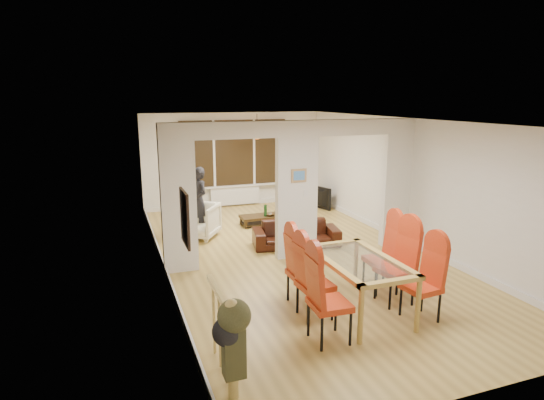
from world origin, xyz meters
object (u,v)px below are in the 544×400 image
sofa (296,234)px  dining_chair_lc (305,268)px  bowl (270,215)px  dining_chair_rb (395,265)px  dining_table (358,285)px  armchair (198,221)px  person (199,201)px  dining_chair_rc (381,256)px  coffee_table (262,220)px  dining_chair_lb (315,279)px  television (314,197)px  dining_chair_la (330,297)px  dining_chair_ra (421,282)px  bottle (265,210)px

sofa → dining_chair_lc: bearing=-99.6°
bowl → dining_chair_rb: bearing=-85.7°
dining_table → bowl: size_ratio=7.67×
sofa → armchair: 2.20m
person → bowl: 1.81m
bowl → dining_chair_rc: bearing=-84.5°
person → coffee_table: person is taller
dining_chair_lb → dining_chair_rc: dining_chair_rc is taller
dining_chair_lb → television: (2.71, 5.81, -0.25)m
sofa → television: size_ratio=1.66×
dining_chair_la → bowl: 5.35m
television → dining_chair_rc: bearing=150.4°
dining_chair_lb → bowl: (0.97, 4.59, -0.30)m
dining_chair_rb → sofa: 2.97m
dining_table → dining_chair_rb: size_ratio=1.44×
dining_chair_lc → dining_chair_ra: dining_chair_lc is taller
dining_chair_rc → dining_chair_la: bearing=-139.7°
dining_chair_rb → bowl: 4.59m
dining_chair_ra → armchair: 5.25m
coffee_table → person: bearing=-170.6°
armchair → television: bearing=58.0°
dining_chair_la → person: person is taller
television → bottle: (-1.86, -1.22, 0.08)m
dining_chair_rb → sofa: dining_chair_rb is taller
dining_chair_lb → television: dining_chair_lb is taller
dining_chair_la → coffee_table: (0.90, 5.34, -0.47)m
dining_chair_la → person: bearing=99.8°
dining_chair_rb → dining_chair_rc: 0.45m
television → bottle: bearing=107.9°
bottle → coffee_table: bearing=121.5°
dining_chair_la → dining_chair_lc: 1.08m
bowl → sofa: bearing=-90.3°
coffee_table → bowl: (0.17, -0.11, 0.14)m
sofa → person: bearing=149.9°
dining_chair_la → dining_chair_ra: (1.44, 0.09, -0.04)m
dining_chair_ra → armchair: bearing=108.0°
dining_chair_la → sofa: dining_chair_la is taller
dining_chair_lb → coffee_table: dining_chair_lb is taller
dining_chair_lb → dining_chair_rc: (1.37, 0.47, 0.02)m
dining_table → person: size_ratio=1.11×
sofa → person: size_ratio=1.16×
person → bottle: size_ratio=5.13×
dining_chair_lc → bowl: size_ratio=5.09×
person → coffee_table: 1.70m
armchair → coffee_table: bearing=50.1°
dining_chair_lc → television: size_ratio=1.06×
dining_chair_ra → dining_chair_rb: bearing=85.9°
dining_chair_lc → dining_table: bearing=-37.7°
bowl → dining_table: bearing=-94.0°
dining_table → armchair: 4.52m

